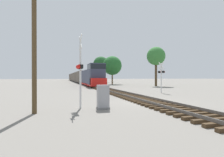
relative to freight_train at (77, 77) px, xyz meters
name	(u,v)px	position (x,y,z in m)	size (l,w,h in m)	color
ground_plane	(148,102)	(0.00, -61.52, -2.02)	(400.00, 400.00, 0.00)	slate
rail_track_bed	(148,100)	(0.00, -61.52, -1.89)	(2.60, 160.00, 0.31)	#42301E
freight_train	(77,77)	(0.00, 0.00, 0.00)	(2.89, 88.55, 4.54)	#33384C
crossing_signal_near	(80,68)	(-5.38, -62.83, 0.52)	(0.37, 1.01, 4.58)	silver
crossing_signal_far	(161,74)	(5.39, -54.89, 0.33)	(0.49, 1.01, 3.85)	silver
relay_cabinet	(103,97)	(-4.05, -63.45, -1.30)	(0.77, 0.50, 1.47)	slate
utility_pole	(34,35)	(-7.88, -63.74, 2.18)	(1.80, 0.25, 8.06)	#4C3A23
tree_far_right	(156,56)	(13.51, -39.85, 4.49)	(4.01, 4.01, 8.60)	#473521
tree_mid_background	(112,66)	(7.12, -27.66, 3.14)	(5.22, 5.22, 7.78)	brown
tree_deep_background	(101,64)	(8.21, -8.75, 4.86)	(5.98, 5.98, 9.88)	brown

